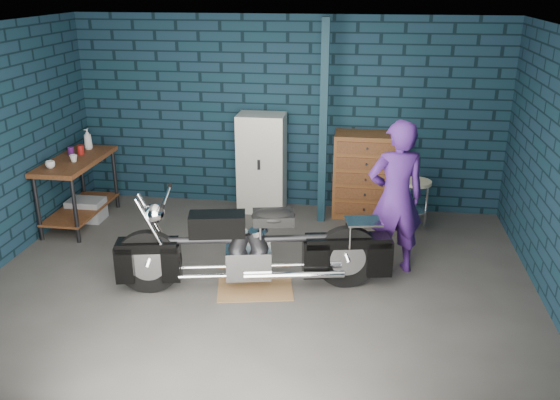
# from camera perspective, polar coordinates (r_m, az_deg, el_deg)

# --- Properties ---
(ground) EXTENTS (6.00, 6.00, 0.00)m
(ground) POSITION_cam_1_polar(r_m,az_deg,el_deg) (6.54, -2.27, -8.16)
(ground) COLOR #494744
(ground) RESTS_ON ground
(room_walls) EXTENTS (6.02, 5.01, 2.71)m
(room_walls) POSITION_cam_1_polar(r_m,az_deg,el_deg) (6.40, -1.61, 9.40)
(room_walls) COLOR #102B37
(room_walls) RESTS_ON ground
(support_post) EXTENTS (0.10, 0.10, 2.70)m
(support_post) POSITION_cam_1_polar(r_m,az_deg,el_deg) (7.81, 4.20, 7.26)
(support_post) COLOR #112B38
(support_post) RESTS_ON ground
(workbench) EXTENTS (0.60, 1.40, 0.91)m
(workbench) POSITION_cam_1_polar(r_m,az_deg,el_deg) (8.41, -18.79, 0.81)
(workbench) COLOR brown
(workbench) RESTS_ON ground
(drip_mat) EXTENTS (0.90, 0.75, 0.01)m
(drip_mat) POSITION_cam_1_polar(r_m,az_deg,el_deg) (6.48, -2.41, -8.42)
(drip_mat) COLOR olive
(drip_mat) RESTS_ON ground
(motorcycle) EXTENTS (2.57, 1.15, 1.09)m
(motorcycle) POSITION_cam_1_polar(r_m,az_deg,el_deg) (6.23, -2.49, -4.05)
(motorcycle) COLOR black
(motorcycle) RESTS_ON ground
(person) EXTENTS (0.73, 0.58, 1.76)m
(person) POSITION_cam_1_polar(r_m,az_deg,el_deg) (6.62, 11.06, 0.19)
(person) COLOR #482078
(person) RESTS_ON ground
(storage_bin) EXTENTS (0.47, 0.34, 0.30)m
(storage_bin) POSITION_cam_1_polar(r_m,az_deg,el_deg) (8.59, -18.13, -0.88)
(storage_bin) COLOR gray
(storage_bin) RESTS_ON ground
(locker) EXTENTS (0.65, 0.47, 1.40)m
(locker) POSITION_cam_1_polar(r_m,az_deg,el_deg) (8.35, -1.77, 3.56)
(locker) COLOR silver
(locker) RESTS_ON ground
(tool_chest) EXTENTS (0.88, 0.49, 1.17)m
(tool_chest) POSITION_cam_1_polar(r_m,az_deg,el_deg) (8.27, 8.24, 2.37)
(tool_chest) COLOR brown
(tool_chest) RESTS_ON ground
(shop_stool) EXTENTS (0.39, 0.39, 0.69)m
(shop_stool) POSITION_cam_1_polar(r_m,az_deg,el_deg) (7.96, 12.85, -0.54)
(shop_stool) COLOR beige
(shop_stool) RESTS_ON ground
(cup_a) EXTENTS (0.12, 0.12, 0.09)m
(cup_a) POSITION_cam_1_polar(r_m,az_deg,el_deg) (7.95, -21.24, 3.20)
(cup_a) COLOR beige
(cup_a) RESTS_ON workbench
(cup_b) EXTENTS (0.11, 0.11, 0.09)m
(cup_b) POSITION_cam_1_polar(r_m,az_deg,el_deg) (8.13, -19.25, 3.81)
(cup_b) COLOR beige
(cup_b) RESTS_ON workbench
(mug_purple) EXTENTS (0.10, 0.10, 0.11)m
(mug_purple) POSITION_cam_1_polar(r_m,az_deg,el_deg) (8.45, -19.49, 4.46)
(mug_purple) COLOR #561A6B
(mug_purple) RESTS_ON workbench
(mug_red) EXTENTS (0.10, 0.10, 0.12)m
(mug_red) POSITION_cam_1_polar(r_m,az_deg,el_deg) (8.45, -18.64, 4.61)
(mug_red) COLOR maroon
(mug_red) RESTS_ON workbench
(bottle) EXTENTS (0.14, 0.14, 0.29)m
(bottle) POSITION_cam_1_polar(r_m,az_deg,el_deg) (8.66, -18.02, 5.61)
(bottle) COLOR gray
(bottle) RESTS_ON workbench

